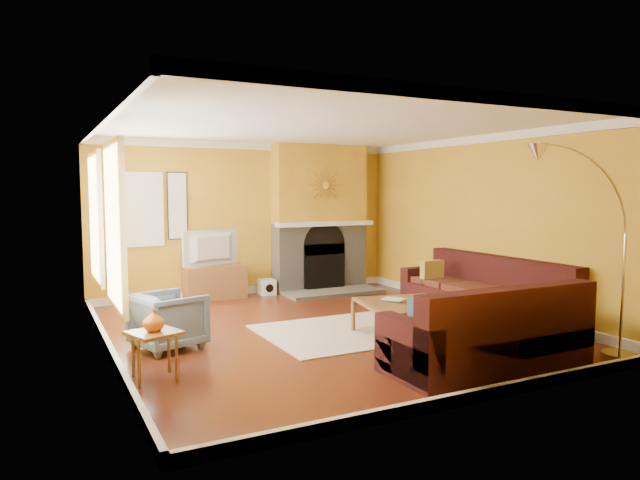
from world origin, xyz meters
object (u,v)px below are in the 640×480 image
media_console (214,282)px  side_table (155,355)px  sectional_sofa (439,300)px  armchair (168,320)px  arc_lamp (586,258)px  coffee_table (406,319)px

media_console → side_table: media_console is taller
sectional_sofa → armchair: size_ratio=4.88×
armchair → arc_lamp: (3.76, -2.67, 0.82)m
media_console → arc_lamp: arc_lamp is taller
armchair → side_table: 1.13m
coffee_table → armchair: size_ratio=1.50×
sectional_sofa → arc_lamp: (0.49, -1.77, 0.70)m
arc_lamp → sectional_sofa: bearing=105.5°
side_table → coffee_table: bearing=5.2°
armchair → arc_lamp: bearing=-142.3°
coffee_table → side_table: (-3.21, -0.29, 0.03)m
media_console → arc_lamp: size_ratio=0.45×
sectional_sofa → armchair: (-3.27, 0.90, -0.12)m
armchair → side_table: size_ratio=1.52×
coffee_table → armchair: (-2.85, 0.77, 0.12)m
sectional_sofa → arc_lamp: bearing=-74.5°
media_console → coffee_table: bearing=-67.5°
media_console → sectional_sofa: bearing=-62.8°
side_table → media_console: bearing=65.7°
coffee_table → side_table: size_ratio=2.27×
coffee_table → media_console: size_ratio=1.06×
side_table → sectional_sofa: bearing=2.6°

